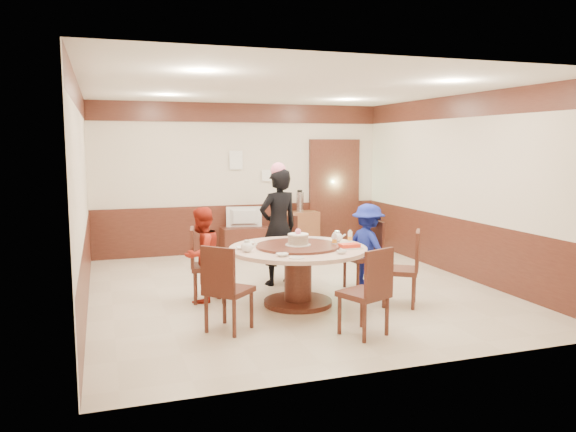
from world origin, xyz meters
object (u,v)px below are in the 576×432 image
object	(u,v)px
shrimp_platter	(349,246)
television	(244,217)
person_red	(202,255)
thermos	(300,202)
person_standing	(278,227)
banquet_table	(298,264)
side_cabinet	(297,231)
birthday_cake	(298,239)
tv_stand	(244,240)
person_blue	(368,247)

from	to	relation	value
shrimp_platter	television	size ratio (longest dim) A/B	0.45
person_red	thermos	xyz separation A→B (m)	(2.42, 2.99, 0.32)
person_standing	television	xyz separation A→B (m)	(0.09, 2.41, -0.16)
person_red	television	xyz separation A→B (m)	(1.31, 2.96, 0.07)
thermos	person_red	bearing A→B (deg)	-129.05
banquet_table	person_red	distance (m)	1.26
shrimp_platter	thermos	xyz separation A→B (m)	(0.70, 3.82, 0.16)
banquet_table	side_cabinet	xyz separation A→B (m)	(1.23, 3.52, -0.16)
birthday_cake	person_standing	bearing A→B (deg)	85.42
person_standing	birthday_cake	world-z (taller)	person_standing
banquet_table	birthday_cake	distance (m)	0.32
person_red	thermos	world-z (taller)	person_red
person_standing	television	distance (m)	2.41
television	thermos	size ratio (longest dim) A/B	1.75
person_standing	shrimp_platter	xyz separation A→B (m)	(0.50, -1.39, -0.07)
shrimp_platter	tv_stand	world-z (taller)	shrimp_platter
banquet_table	person_standing	world-z (taller)	person_standing
person_red	side_cabinet	bearing A→B (deg)	-170.74
banquet_table	person_blue	size ratio (longest dim) A/B	1.44
birthday_cake	person_blue	bearing A→B (deg)	19.73
person_blue	shrimp_platter	xyz separation A→B (m)	(-0.61, -0.71, 0.17)
banquet_table	birthday_cake	world-z (taller)	birthday_cake
thermos	shrimp_platter	bearing A→B (deg)	-100.44
person_standing	birthday_cake	distance (m)	1.11
person_standing	person_blue	xyz separation A→B (m)	(1.11, -0.68, -0.24)
person_blue	television	bearing A→B (deg)	-0.54
banquet_table	person_standing	bearing A→B (deg)	85.68
tv_stand	side_cabinet	distance (m)	1.07
birthday_cake	person_red	bearing A→B (deg)	153.62
banquet_table	tv_stand	world-z (taller)	banquet_table
person_blue	thermos	distance (m)	3.13
banquet_table	person_standing	xyz separation A→B (m)	(0.08, 1.09, 0.32)
person_standing	side_cabinet	distance (m)	2.73
banquet_table	shrimp_platter	world-z (taller)	shrimp_platter
birthday_cake	shrimp_platter	distance (m)	0.65
person_standing	thermos	distance (m)	2.72
person_red	birthday_cake	xyz separation A→B (m)	(1.13, -0.56, 0.23)
person_red	tv_stand	distance (m)	3.25
birthday_cake	thermos	distance (m)	3.77
tv_stand	side_cabinet	bearing A→B (deg)	1.62
side_cabinet	thermos	xyz separation A→B (m)	(0.05, 0.00, 0.56)
banquet_table	shrimp_platter	size ratio (longest dim) A/B	5.85
side_cabinet	thermos	size ratio (longest dim) A/B	2.11
person_blue	television	xyz separation A→B (m)	(-1.02, 3.09, 0.08)
person_red	tv_stand	xyz separation A→B (m)	(1.31, 2.96, -0.37)
person_standing	person_blue	distance (m)	1.32
side_cabinet	shrimp_platter	bearing A→B (deg)	-99.70
birthday_cake	thermos	xyz separation A→B (m)	(1.29, 3.55, 0.09)
shrimp_platter	television	xyz separation A→B (m)	(-0.41, 3.79, -0.09)
person_blue	shrimp_platter	distance (m)	0.95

